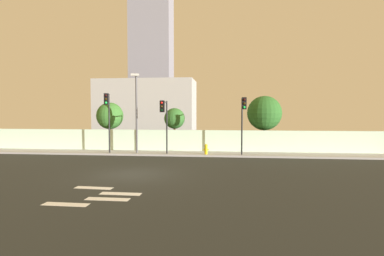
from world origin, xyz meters
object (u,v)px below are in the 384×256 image
(traffic_light_center, at_px, (243,113))
(roadside_tree_leftmost, at_px, (110,116))
(street_lamp_curbside, at_px, (136,107))
(roadside_tree_midleft, at_px, (175,119))
(traffic_light_right, at_px, (164,115))
(fire_hydrant, at_px, (206,149))
(roadside_tree_midright, at_px, (264,113))
(traffic_light_left, at_px, (108,110))

(traffic_light_center, xyz_separation_m, roadside_tree_leftmost, (-11.86, 3.52, -0.28))
(street_lamp_curbside, xyz_separation_m, roadside_tree_midleft, (2.61, 3.04, -1.04))
(street_lamp_curbside, xyz_separation_m, roadside_tree_leftmost, (-3.39, 3.04, -0.81))
(traffic_light_center, distance_m, traffic_light_right, 6.10)
(traffic_light_center, xyz_separation_m, traffic_light_right, (-6.10, 0.02, -0.15))
(fire_hydrant, bearing_deg, roadside_tree_leftmost, 161.69)
(street_lamp_curbside, distance_m, roadside_tree_midleft, 4.13)
(fire_hydrant, distance_m, roadside_tree_midleft, 4.83)
(roadside_tree_midleft, distance_m, roadside_tree_midright, 7.90)
(street_lamp_curbside, bearing_deg, traffic_light_center, -3.29)
(fire_hydrant, xyz_separation_m, roadside_tree_midleft, (-3.01, 2.98, 2.31))
(traffic_light_left, height_order, traffic_light_right, traffic_light_left)
(traffic_light_left, height_order, roadside_tree_midleft, traffic_light_left)
(roadside_tree_leftmost, relative_size, roadside_tree_midright, 0.89)
(traffic_light_right, xyz_separation_m, roadside_tree_midleft, (0.23, 3.50, -0.36))
(traffic_light_right, height_order, roadside_tree_midright, roadside_tree_midright)
(roadside_tree_leftmost, relative_size, roadside_tree_midleft, 1.13)
(traffic_light_left, height_order, traffic_light_center, traffic_light_left)
(roadside_tree_midright, bearing_deg, traffic_light_left, -165.30)
(traffic_light_left, xyz_separation_m, roadside_tree_leftmost, (-1.12, 3.35, -0.52))
(fire_hydrant, distance_m, roadside_tree_leftmost, 9.82)
(street_lamp_curbside, bearing_deg, roadside_tree_midright, 16.13)
(traffic_light_right, bearing_deg, roadside_tree_midleft, 86.16)
(street_lamp_curbside, height_order, roadside_tree_leftmost, street_lamp_curbside)
(fire_hydrant, bearing_deg, traffic_light_right, -170.91)
(traffic_light_right, distance_m, street_lamp_curbside, 2.51)
(roadside_tree_midleft, bearing_deg, traffic_light_center, -30.99)
(traffic_light_left, height_order, fire_hydrant, traffic_light_left)
(traffic_light_right, relative_size, roadside_tree_leftmost, 0.97)
(roadside_tree_midleft, bearing_deg, fire_hydrant, -44.69)
(fire_hydrant, relative_size, roadside_tree_midleft, 0.21)
(traffic_light_center, height_order, traffic_light_right, traffic_light_center)
(traffic_light_left, bearing_deg, traffic_light_center, -0.93)
(traffic_light_center, relative_size, traffic_light_right, 1.05)
(street_lamp_curbside, height_order, roadside_tree_midleft, street_lamp_curbside)
(traffic_light_left, bearing_deg, roadside_tree_midright, 14.70)
(fire_hydrant, bearing_deg, roadside_tree_midleft, 135.31)
(roadside_tree_leftmost, xyz_separation_m, roadside_tree_midleft, (6.00, -0.00, -0.23))
(traffic_light_right, height_order, fire_hydrant, traffic_light_right)
(street_lamp_curbside, relative_size, roadside_tree_midleft, 1.63)
(traffic_light_right, bearing_deg, street_lamp_curbside, 168.92)
(traffic_light_right, height_order, roadside_tree_leftmost, traffic_light_right)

